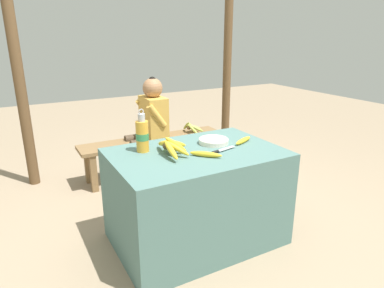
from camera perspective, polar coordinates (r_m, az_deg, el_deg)
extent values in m
plane|color=gray|center=(2.65, 0.69, -15.42)|extent=(12.00, 12.00, 0.00)
cube|color=#4C706B|center=(2.48, 0.72, -8.77)|extent=(1.16, 0.78, 0.69)
sphere|color=#4C381E|center=(2.26, -4.34, -0.35)|extent=(0.05, 0.05, 0.05)
ellipsoid|color=gold|center=(2.19, -3.56, -0.96)|extent=(0.05, 0.21, 0.10)
ellipsoid|color=gold|center=(2.23, -2.63, -0.65)|extent=(0.15, 0.17, 0.11)
ellipsoid|color=gold|center=(2.27, -2.69, -0.10)|extent=(0.17, 0.07, 0.14)
ellipsoid|color=gold|center=(2.31, -2.85, 0.09)|extent=(0.22, 0.11, 0.11)
ellipsoid|color=gold|center=(2.33, -3.98, 0.12)|extent=(0.14, 0.18, 0.10)
ellipsoid|color=gold|center=(2.33, -4.90, 0.12)|extent=(0.06, 0.22, 0.10)
cylinder|color=silver|center=(2.51, 3.62, 0.45)|extent=(0.22, 0.22, 0.03)
torus|color=silver|center=(2.51, 3.63, 0.79)|extent=(0.22, 0.22, 0.01)
cylinder|color=gold|center=(2.33, -8.28, 1.25)|extent=(0.09, 0.09, 0.21)
cylinder|color=#38844C|center=(2.33, -8.28, 1.25)|extent=(0.09, 0.09, 0.05)
cylinder|color=#ADADB2|center=(2.30, -8.43, 4.38)|extent=(0.05, 0.05, 0.05)
torus|color=#ADADB2|center=(2.29, -8.48, 5.37)|extent=(0.04, 0.01, 0.04)
ellipsoid|color=gold|center=(2.24, 2.38, -1.70)|extent=(0.18, 0.18, 0.04)
ellipsoid|color=gold|center=(2.55, 8.47, 0.61)|extent=(0.20, 0.12, 0.04)
cube|color=#BCBCC1|center=(2.38, 5.70, -0.77)|extent=(0.16, 0.06, 0.00)
cylinder|color=black|center=(2.30, 3.90, -1.34)|extent=(0.06, 0.03, 0.02)
cube|color=brown|center=(3.63, -6.44, 0.66)|extent=(1.55, 0.32, 0.04)
cube|color=brown|center=(3.40, -16.06, -4.75)|extent=(0.06, 0.06, 0.37)
cube|color=brown|center=(3.88, 3.54, -1.19)|extent=(0.06, 0.06, 0.37)
cube|color=brown|center=(3.62, -16.95, -3.43)|extent=(0.06, 0.06, 0.37)
cube|color=brown|center=(4.08, 1.74, -0.21)|extent=(0.06, 0.06, 0.37)
cylinder|color=#473828|center=(3.50, -9.49, -3.34)|extent=(0.09, 0.09, 0.40)
cylinder|color=#473828|center=(3.46, -7.79, 0.21)|extent=(0.30, 0.10, 0.09)
cylinder|color=#473828|center=(3.66, -10.43, -2.38)|extent=(0.09, 0.09, 0.40)
cylinder|color=#473828|center=(3.63, -8.81, 1.02)|extent=(0.30, 0.10, 0.09)
cube|color=gold|center=(3.54, -6.41, 4.24)|extent=(0.21, 0.34, 0.45)
cylinder|color=gold|center=(3.36, -5.91, 4.69)|extent=(0.20, 0.07, 0.25)
cylinder|color=gold|center=(3.66, -7.82, 5.71)|extent=(0.20, 0.07, 0.25)
sphere|color=#9E704C|center=(3.47, -6.59, 9.26)|extent=(0.20, 0.20, 0.20)
sphere|color=black|center=(3.46, -6.64, 10.48)|extent=(0.08, 0.08, 0.08)
sphere|color=#4C381E|center=(3.78, -0.53, 2.74)|extent=(0.04, 0.04, 0.04)
ellipsoid|color=#9EB24C|center=(3.73, 0.15, 2.47)|extent=(0.06, 0.19, 0.11)
ellipsoid|color=#9EB24C|center=(3.78, 0.57, 2.69)|extent=(0.18, 0.13, 0.11)
ellipsoid|color=#9EB24C|center=(3.81, 0.34, 2.84)|extent=(0.18, 0.04, 0.10)
ellipsoid|color=#9EB24C|center=(3.83, -0.13, 2.98)|extent=(0.14, 0.11, 0.12)
ellipsoid|color=#9EB24C|center=(3.84, -0.95, 3.05)|extent=(0.04, 0.16, 0.13)
cylinder|color=brown|center=(3.60, -26.99, 10.41)|extent=(0.10, 0.10, 2.20)
cylinder|color=brown|center=(4.36, 5.90, 13.25)|extent=(0.10, 0.10, 2.20)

